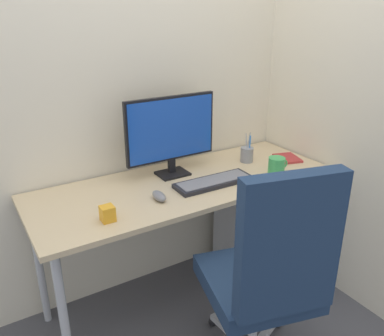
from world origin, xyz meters
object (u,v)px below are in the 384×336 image
(office_chair, at_px, (269,274))
(keyboard, at_px, (214,182))
(pen_holder, at_px, (247,154))
(coffee_mug, at_px, (277,167))
(monitor, at_px, (171,131))
(mouse, at_px, (159,196))
(desk_clamp_accessory, at_px, (108,214))
(notebook, at_px, (287,158))
(filing_cabinet, at_px, (267,231))

(office_chair, bearing_deg, keyboard, 78.50)
(pen_holder, bearing_deg, office_chair, -122.36)
(keyboard, xyz_separation_m, pen_holder, (0.35, 0.17, 0.03))
(keyboard, bearing_deg, coffee_mug, -13.58)
(monitor, xyz_separation_m, coffee_mug, (0.47, -0.31, -0.19))
(office_chair, xyz_separation_m, monitor, (-0.00, 0.80, 0.40))
(mouse, xyz_separation_m, pen_holder, (0.67, 0.18, 0.03))
(desk_clamp_accessory, bearing_deg, keyboard, 7.38)
(coffee_mug, bearing_deg, notebook, 33.09)
(office_chair, relative_size, mouse, 10.00)
(office_chair, distance_m, mouse, 0.62)
(office_chair, relative_size, desk_clamp_accessory, 15.80)
(coffee_mug, bearing_deg, mouse, 174.15)
(monitor, xyz_separation_m, pen_holder, (0.47, -0.06, -0.20))
(keyboard, bearing_deg, mouse, -177.26)
(keyboard, distance_m, notebook, 0.58)
(pen_holder, bearing_deg, notebook, -23.21)
(pen_holder, distance_m, notebook, 0.26)
(filing_cabinet, height_order, notebook, notebook)
(filing_cabinet, xyz_separation_m, notebook, (0.13, 0.00, 0.46))
(office_chair, bearing_deg, pen_holder, 57.64)
(office_chair, distance_m, notebook, 0.95)
(office_chair, height_order, notebook, office_chair)
(pen_holder, xyz_separation_m, desk_clamp_accessory, (-0.95, -0.24, -0.01))
(coffee_mug, bearing_deg, desk_clamp_accessory, 179.60)
(mouse, distance_m, desk_clamp_accessory, 0.28)
(office_chair, distance_m, desk_clamp_accessory, 0.72)
(monitor, bearing_deg, notebook, -13.18)
(monitor, bearing_deg, office_chair, -89.68)
(pen_holder, bearing_deg, filing_cabinet, -44.31)
(keyboard, distance_m, mouse, 0.32)
(office_chair, relative_size, notebook, 6.85)
(filing_cabinet, bearing_deg, pen_holder, 135.69)
(keyboard, bearing_deg, notebook, 6.46)
(notebook, bearing_deg, mouse, -158.34)
(pen_holder, relative_size, notebook, 1.12)
(filing_cabinet, distance_m, desk_clamp_accessory, 1.17)
(office_chair, height_order, pen_holder, office_chair)
(filing_cabinet, xyz_separation_m, monitor, (-0.57, 0.17, 0.70))
(monitor, relative_size, desk_clamp_accessory, 7.51)
(office_chair, relative_size, coffee_mug, 8.72)
(office_chair, height_order, coffee_mug, office_chair)
(filing_cabinet, distance_m, notebook, 0.48)
(notebook, bearing_deg, desk_clamp_accessory, -156.55)
(desk_clamp_accessory, bearing_deg, pen_holder, 14.37)
(monitor, bearing_deg, desk_clamp_accessory, -147.43)
(filing_cabinet, xyz_separation_m, keyboard, (-0.46, -0.06, 0.47))
(office_chair, xyz_separation_m, pen_holder, (0.46, 0.73, 0.20))
(pen_holder, bearing_deg, desk_clamp_accessory, -165.63)
(pen_holder, bearing_deg, monitor, 172.16)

